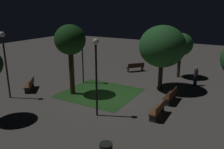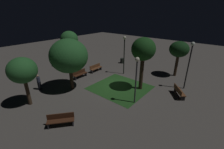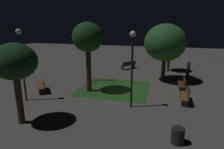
{
  "view_description": "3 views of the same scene",
  "coord_description": "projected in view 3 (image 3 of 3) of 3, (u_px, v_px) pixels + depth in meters",
  "views": [
    {
      "loc": [
        -13.37,
        -8.15,
        6.2
      ],
      "look_at": [
        0.6,
        -0.13,
        1.52
      ],
      "focal_mm": 36.71,
      "sensor_mm": 36.0,
      "label": 1
    },
    {
      "loc": [
        11.46,
        8.92,
        7.31
      ],
      "look_at": [
        0.35,
        -0.28,
        1.18
      ],
      "focal_mm": 24.28,
      "sensor_mm": 36.0,
      "label": 2
    },
    {
      "loc": [
        -14.32,
        -3.04,
        5.06
      ],
      "look_at": [
        -0.14,
        0.85,
        1.24
      ],
      "focal_mm": 32.11,
      "sensor_mm": 36.0,
      "label": 3
    }
  ],
  "objects": [
    {
      "name": "bench_lawn_edge",
      "position": [
        185.0,
        96.0,
        12.96
      ],
      "size": [
        1.8,
        0.5,
        0.88
      ],
      "color": "brown",
      "rests_on": "ground"
    },
    {
      "name": "bench_front_left",
      "position": [
        129.0,
        65.0,
        22.39
      ],
      "size": [
        1.69,
        1.52,
        0.88
      ],
      "color": "#422314",
      "rests_on": "ground"
    },
    {
      "name": "tree_lawn_side",
      "position": [
        88.0,
        38.0,
        14.29
      ],
      "size": [
        2.22,
        2.22,
        5.13
      ],
      "color": "#38281C",
      "rests_on": "ground"
    },
    {
      "name": "tree_tall_center",
      "position": [
        165.0,
        43.0,
        17.13
      ],
      "size": [
        3.54,
        3.54,
        5.0
      ],
      "color": "#38281C",
      "rests_on": "ground"
    },
    {
      "name": "bench_corner",
      "position": [
        42.0,
        85.0,
        15.1
      ],
      "size": [
        1.72,
        1.48,
        0.88
      ],
      "color": "brown",
      "rests_on": "ground"
    },
    {
      "name": "tree_back_right",
      "position": [
        170.0,
        43.0,
        20.83
      ],
      "size": [
        2.18,
        2.18,
        4.08
      ],
      "color": "#423021",
      "rests_on": "ground"
    },
    {
      "name": "tree_near_wall",
      "position": [
        15.0,
        63.0,
        9.64
      ],
      "size": [
        2.16,
        2.16,
        4.15
      ],
      "color": "#423021",
      "rests_on": "ground"
    },
    {
      "name": "grass_lawn",
      "position": [
        115.0,
        88.0,
        15.91
      ],
      "size": [
        5.05,
        5.38,
        0.01
      ],
      "primitive_type": "cube",
      "color": "#23511E",
      "rests_on": "ground"
    },
    {
      "name": "ground_plane",
      "position": [
        123.0,
        90.0,
        15.42
      ],
      "size": [
        60.0,
        60.0,
        0.0
      ],
      "primitive_type": "plane",
      "color": "#56514C"
    },
    {
      "name": "lamp_post_plaza_west",
      "position": [
        90.0,
        50.0,
        17.17
      ],
      "size": [
        0.36,
        0.36,
        4.05
      ],
      "color": "#333338",
      "rests_on": "ground"
    },
    {
      "name": "lamp_post_plaza_east",
      "position": [
        21.0,
        53.0,
        12.66
      ],
      "size": [
        0.36,
        0.36,
        4.71
      ],
      "color": "black",
      "rests_on": "ground"
    },
    {
      "name": "pedestrian",
      "position": [
        188.0,
        68.0,
        19.25
      ],
      "size": [
        0.34,
        0.32,
        1.61
      ],
      "color": "black",
      "rests_on": "ground"
    },
    {
      "name": "bench_path_side",
      "position": [
        182.0,
        84.0,
        15.39
      ],
      "size": [
        1.8,
        0.48,
        0.88
      ],
      "color": "#422314",
      "rests_on": "ground"
    },
    {
      "name": "trash_bin",
      "position": [
        178.0,
        136.0,
        8.58
      ],
      "size": [
        0.56,
        0.56,
        0.73
      ],
      "primitive_type": "cylinder",
      "color": "black",
      "rests_on": "ground"
    },
    {
      "name": "lamp_post_path_center",
      "position": [
        132.0,
        57.0,
        11.59
      ],
      "size": [
        0.36,
        0.36,
        4.62
      ],
      "color": "black",
      "rests_on": "ground"
    }
  ]
}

